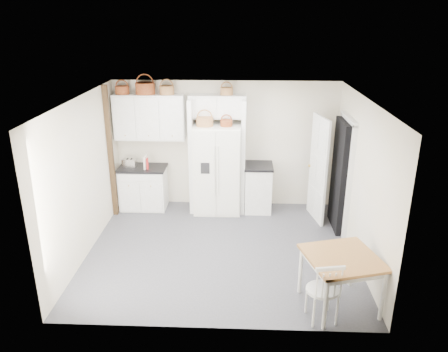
{
  "coord_description": "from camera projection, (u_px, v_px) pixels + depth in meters",
  "views": [
    {
      "loc": [
        0.33,
        -6.59,
        3.82
      ],
      "look_at": [
        0.03,
        0.4,
        1.21
      ],
      "focal_mm": 35.0,
      "sensor_mm": 36.0,
      "label": 1
    }
  ],
  "objects": [
    {
      "name": "cookbook_cream",
      "position": [
        146.0,
        162.0,
        8.74
      ],
      "size": [
        0.06,
        0.18,
        0.27
      ],
      "primitive_type": "cube",
      "rotation": [
        0.0,
        0.0,
        -0.14
      ],
      "color": "silver",
      "rests_on": "counter_left"
    },
    {
      "name": "counter_left",
      "position": [
        142.0,
        168.0,
        8.87
      ],
      "size": [
        0.96,
        0.62,
        0.04
      ],
      "primitive_type": "cube",
      "color": "black",
      "rests_on": "base_cab_left"
    },
    {
      "name": "basket_fridge_b",
      "position": [
        226.0,
        123.0,
        8.33
      ],
      "size": [
        0.23,
        0.23,
        0.12
      ],
      "primitive_type": "cylinder",
      "color": "maroon",
      "rests_on": "refrigerator"
    },
    {
      "name": "toaster",
      "position": [
        130.0,
        163.0,
        8.79
      ],
      "size": [
        0.29,
        0.19,
        0.19
      ],
      "primitive_type": "cube",
      "rotation": [
        0.0,
        0.0,
        -0.13
      ],
      "color": "silver",
      "rests_on": "counter_left"
    },
    {
      "name": "upper_cabinet",
      "position": [
        150.0,
        117.0,
        8.63
      ],
      "size": [
        1.4,
        0.34,
        0.9
      ],
      "primitive_type": "cube",
      "color": "silver",
      "rests_on": "wall_back"
    },
    {
      "name": "basket_fridge_a",
      "position": [
        205.0,
        122.0,
        8.34
      ],
      "size": [
        0.33,
        0.33,
        0.17
      ],
      "primitive_type": "cylinder",
      "color": "olive",
      "rests_on": "refrigerator"
    },
    {
      "name": "wall_right",
      "position": [
        361.0,
        181.0,
        6.98
      ],
      "size": [
        0.0,
        4.0,
        4.0
      ],
      "primitive_type": "plane",
      "rotation": [
        1.57,
        0.0,
        -1.57
      ],
      "color": "beige",
      "rests_on": "floor"
    },
    {
      "name": "cookbook_red",
      "position": [
        147.0,
        163.0,
        8.75
      ],
      "size": [
        0.05,
        0.15,
        0.21
      ],
      "primitive_type": "cube",
      "rotation": [
        0.0,
        0.0,
        0.15
      ],
      "color": "red",
      "rests_on": "counter_left"
    },
    {
      "name": "door_slab",
      "position": [
        318.0,
        169.0,
        8.34
      ],
      "size": [
        0.21,
        0.79,
        2.05
      ],
      "primitive_type": "cube",
      "rotation": [
        0.0,
        0.0,
        -1.36
      ],
      "color": "white",
      "rests_on": "floor"
    },
    {
      "name": "basket_upper_b",
      "position": [
        145.0,
        88.0,
        8.44
      ],
      "size": [
        0.38,
        0.38,
        0.22
      ],
      "primitive_type": "cylinder",
      "color": "maroon",
      "rests_on": "upper_cabinet"
    },
    {
      "name": "basket_bridge_b",
      "position": [
        227.0,
        91.0,
        8.39
      ],
      "size": [
        0.24,
        0.24,
        0.14
      ],
      "primitive_type": "cylinder",
      "color": "olive",
      "rests_on": "bridge_cabinet"
    },
    {
      "name": "bridge_cabinet",
      "position": [
        218.0,
        106.0,
        8.5
      ],
      "size": [
        1.12,
        0.34,
        0.45
      ],
      "primitive_type": "cube",
      "color": "silver",
      "rests_on": "wall_back"
    },
    {
      "name": "base_cab_right",
      "position": [
        258.0,
        188.0,
        8.92
      ],
      "size": [
        0.53,
        0.64,
        0.93
      ],
      "primitive_type": "cube",
      "color": "silver",
      "rests_on": "floor"
    },
    {
      "name": "trim_post",
      "position": [
        111.0,
        153.0,
        8.42
      ],
      "size": [
        0.09,
        0.09,
        2.6
      ],
      "primitive_type": "cube",
      "color": "#342414",
      "rests_on": "floor"
    },
    {
      "name": "basket_upper_c",
      "position": [
        167.0,
        90.0,
        8.43
      ],
      "size": [
        0.29,
        0.29,
        0.17
      ],
      "primitive_type": "cylinder",
      "color": "olive",
      "rests_on": "upper_cabinet"
    },
    {
      "name": "wall_left",
      "position": [
        84.0,
        177.0,
        7.15
      ],
      "size": [
        0.0,
        4.0,
        4.0
      ],
      "primitive_type": "plane",
      "rotation": [
        1.57,
        0.0,
        1.57
      ],
      "color": "beige",
      "rests_on": "floor"
    },
    {
      "name": "windsor_chair",
      "position": [
        323.0,
        290.0,
        5.67
      ],
      "size": [
        0.51,
        0.47,
        0.91
      ],
      "primitive_type": "cube",
      "rotation": [
        0.0,
        0.0,
        0.17
      ],
      "color": "silver",
      "rests_on": "floor"
    },
    {
      "name": "base_cab_left",
      "position": [
        144.0,
        188.0,
        9.03
      ],
      "size": [
        0.92,
        0.58,
        0.85
      ],
      "primitive_type": "cube",
      "color": "silver",
      "rests_on": "floor"
    },
    {
      "name": "refrigerator",
      "position": [
        217.0,
        169.0,
        8.76
      ],
      "size": [
        0.93,
        0.75,
        1.8
      ],
      "primitive_type": "cube",
      "color": "white",
      "rests_on": "floor"
    },
    {
      "name": "wall_back",
      "position": [
        226.0,
        145.0,
        8.94
      ],
      "size": [
        4.5,
        0.0,
        4.5
      ],
      "primitive_type": "plane",
      "rotation": [
        1.57,
        0.0,
        0.0
      ],
      "color": "beige",
      "rests_on": "floor"
    },
    {
      "name": "basket_upper_a",
      "position": [
        122.0,
        90.0,
        8.46
      ],
      "size": [
        0.27,
        0.27,
        0.15
      ],
      "primitive_type": "cylinder",
      "color": "maroon",
      "rests_on": "upper_cabinet"
    },
    {
      "name": "dining_table",
      "position": [
        340.0,
        281.0,
        5.96
      ],
      "size": [
        1.15,
        1.15,
        0.78
      ],
      "primitive_type": "cube",
      "rotation": [
        0.0,
        0.0,
        0.27
      ],
      "color": "brown",
      "rests_on": "floor"
    },
    {
      "name": "floor",
      "position": [
        221.0,
        250.0,
        7.52
      ],
      "size": [
        4.5,
        4.5,
        0.0
      ],
      "primitive_type": "plane",
      "color": "#3E3E3F",
      "rests_on": "ground"
    },
    {
      "name": "doorway_void",
      "position": [
        341.0,
        176.0,
        8.01
      ],
      "size": [
        0.18,
        0.85,
        2.05
      ],
      "primitive_type": "cube",
      "color": "black",
      "rests_on": "floor"
    },
    {
      "name": "fridge_panel_left",
      "position": [
        192.0,
        156.0,
        8.74
      ],
      "size": [
        0.08,
        0.6,
        2.3
      ],
      "primitive_type": "cube",
      "color": "silver",
      "rests_on": "floor"
    },
    {
      "name": "counter_right",
      "position": [
        259.0,
        166.0,
        8.75
      ],
      "size": [
        0.57,
        0.68,
        0.04
      ],
      "primitive_type": "cube",
      "color": "black",
      "rests_on": "base_cab_right"
    },
    {
      "name": "fridge_panel_right",
      "position": [
        243.0,
        156.0,
        8.7
      ],
      "size": [
        0.08,
        0.6,
        2.3
      ],
      "primitive_type": "cube",
      "color": "silver",
      "rests_on": "floor"
    },
    {
      "name": "ceiling",
      "position": [
        221.0,
        99.0,
        6.61
      ],
      "size": [
        4.5,
        4.5,
        0.0
      ],
      "primitive_type": "plane",
      "color": "white",
      "rests_on": "wall_back"
    }
  ]
}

